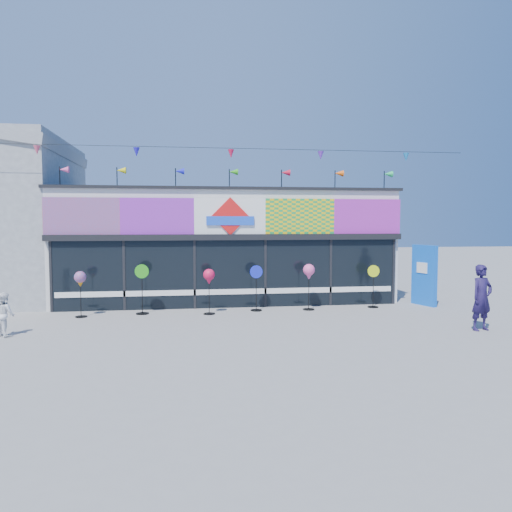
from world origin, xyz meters
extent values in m
plane|color=gray|center=(0.00, 0.00, 0.00)|extent=(80.00, 80.00, 0.00)
cube|color=silver|center=(0.00, 6.00, 2.00)|extent=(12.00, 5.00, 4.00)
cube|color=black|center=(0.00, 3.44, 1.15)|extent=(11.60, 0.12, 2.30)
cube|color=black|center=(0.00, 3.40, 2.40)|extent=(12.00, 0.30, 0.20)
cube|color=white|center=(0.00, 3.41, 0.55)|extent=(11.40, 0.10, 0.18)
cube|color=black|center=(0.00, 6.00, 4.05)|extent=(12.20, 5.20, 0.10)
cube|color=black|center=(-5.80, 3.43, 1.15)|extent=(0.08, 0.14, 2.30)
cube|color=black|center=(-3.50, 3.43, 1.15)|extent=(0.08, 0.14, 2.30)
cube|color=black|center=(-1.20, 3.43, 1.15)|extent=(0.08, 0.14, 2.30)
cube|color=black|center=(1.20, 3.43, 1.15)|extent=(0.08, 0.14, 2.30)
cube|color=black|center=(3.50, 3.43, 1.15)|extent=(0.08, 0.14, 2.30)
cube|color=black|center=(5.80, 3.43, 1.15)|extent=(0.08, 0.14, 2.30)
cube|color=red|center=(-4.80, 3.42, 3.10)|extent=(2.40, 0.08, 1.20)
cube|color=purple|center=(-2.40, 3.42, 3.10)|extent=(2.40, 0.08, 1.20)
cube|color=white|center=(0.00, 3.42, 3.10)|extent=(2.40, 0.08, 1.20)
cube|color=yellow|center=(2.40, 3.42, 3.10)|extent=(2.40, 0.08, 1.20)
cube|color=#AF25AF|center=(4.80, 3.42, 3.10)|extent=(2.40, 0.08, 1.20)
cube|color=red|center=(0.00, 3.36, 3.10)|extent=(1.27, 0.06, 1.27)
cube|color=blue|center=(0.00, 3.34, 2.95)|extent=(1.60, 0.05, 0.30)
cube|color=#E11557|center=(-4.03, 3.48, 1.02)|extent=(0.78, 0.03, 0.78)
cube|color=#D61443|center=(-2.69, 3.48, 1.23)|extent=(0.92, 0.03, 0.92)
cube|color=#D04559|center=(-1.34, 3.48, 1.49)|extent=(0.78, 0.03, 0.78)
cube|color=red|center=(0.00, 3.48, 0.96)|extent=(0.92, 0.03, 0.92)
cube|color=orange|center=(1.34, 3.48, 1.18)|extent=(0.78, 0.03, 0.78)
cube|color=red|center=(2.69, 3.48, 1.46)|extent=(0.92, 0.03, 0.92)
cube|color=#1B19D4|center=(4.03, 3.48, 1.06)|extent=(0.78, 0.03, 0.78)
cylinder|color=black|center=(-5.50, 3.65, 4.35)|extent=(0.03, 0.03, 0.70)
cone|color=#F4519E|center=(-5.36, 3.65, 4.60)|extent=(0.30, 0.22, 0.22)
cylinder|color=black|center=(-3.70, 3.65, 4.35)|extent=(0.03, 0.03, 0.70)
cone|color=yellow|center=(-3.56, 3.65, 4.60)|extent=(0.30, 0.22, 0.22)
cylinder|color=black|center=(-1.80, 3.65, 4.35)|extent=(0.03, 0.03, 0.70)
cone|color=#181CD2|center=(-1.66, 3.65, 4.60)|extent=(0.30, 0.22, 0.22)
cylinder|color=black|center=(0.00, 3.65, 4.35)|extent=(0.03, 0.03, 0.70)
cone|color=green|center=(0.14, 3.65, 4.60)|extent=(0.30, 0.22, 0.22)
cylinder|color=black|center=(1.80, 3.65, 4.35)|extent=(0.03, 0.03, 0.70)
cone|color=red|center=(1.94, 3.65, 4.60)|extent=(0.30, 0.22, 0.22)
cylinder|color=black|center=(3.70, 3.65, 4.35)|extent=(0.03, 0.03, 0.70)
cone|color=#FF5C0D|center=(3.84, 3.65, 4.60)|extent=(0.30, 0.22, 0.22)
cylinder|color=black|center=(5.50, 3.65, 4.35)|extent=(0.03, 0.03, 0.70)
cone|color=#1BB558|center=(5.64, 3.65, 4.60)|extent=(0.30, 0.22, 0.22)
cylinder|color=black|center=(0.00, 3.00, 5.30)|extent=(16.00, 0.01, 0.01)
cone|color=#EB4E6C|center=(-6.00, 3.00, 5.12)|extent=(0.20, 0.20, 0.28)
cone|color=#2218CF|center=(-3.00, 3.00, 5.12)|extent=(0.20, 0.20, 0.28)
cone|color=red|center=(0.00, 3.00, 5.12)|extent=(0.20, 0.20, 0.28)
cone|color=purple|center=(3.00, 3.00, 5.12)|extent=(0.20, 0.20, 0.28)
cone|color=#1783C9|center=(6.00, 3.00, 5.12)|extent=(0.20, 0.20, 0.28)
cube|color=blue|center=(6.75, 2.97, 1.05)|extent=(0.49, 1.05, 2.11)
cube|color=white|center=(6.66, 2.97, 1.32)|extent=(0.19, 0.46, 0.37)
cylinder|color=black|center=(-4.68, 2.37, 0.01)|extent=(0.36, 0.36, 0.03)
cylinder|color=black|center=(-4.68, 2.37, 0.61)|extent=(0.02, 0.02, 1.16)
sphere|color=orange|center=(-4.68, 2.37, 1.23)|extent=(0.36, 0.36, 0.36)
cone|color=orange|center=(-4.68, 2.37, 1.01)|extent=(0.18, 0.18, 0.16)
cylinder|color=black|center=(-2.86, 2.63, 0.02)|extent=(0.40, 0.40, 0.03)
cylinder|color=black|center=(-2.86, 2.63, 0.68)|extent=(0.02, 0.02, 1.31)
cylinder|color=#269516|center=(-2.86, 2.63, 1.36)|extent=(0.44, 0.10, 0.44)
cylinder|color=black|center=(-0.77, 2.31, 0.01)|extent=(0.36, 0.36, 0.03)
cylinder|color=black|center=(-0.77, 2.31, 0.62)|extent=(0.02, 0.02, 1.19)
sphere|color=#D71443|center=(-0.77, 2.31, 1.26)|extent=(0.36, 0.36, 0.36)
cone|color=#D71443|center=(-0.77, 2.31, 1.03)|extent=(0.18, 0.18, 0.16)
cylinder|color=black|center=(0.79, 2.71, 0.01)|extent=(0.38, 0.38, 0.03)
cylinder|color=black|center=(0.79, 2.71, 0.65)|extent=(0.02, 0.02, 1.24)
cylinder|color=#1827D1|center=(0.79, 2.71, 1.28)|extent=(0.42, 0.09, 0.42)
cylinder|color=black|center=(2.54, 2.64, 0.01)|extent=(0.39, 0.39, 0.03)
cylinder|color=black|center=(2.54, 2.64, 0.66)|extent=(0.02, 0.02, 1.26)
sphere|color=#EC4E9A|center=(2.54, 2.64, 1.33)|extent=(0.39, 0.39, 0.39)
cone|color=#EC4E9A|center=(2.54, 2.64, 1.09)|extent=(0.19, 0.19, 0.17)
cylinder|color=black|center=(4.82, 2.78, 0.01)|extent=(0.37, 0.37, 0.03)
cylinder|color=black|center=(4.82, 2.78, 0.63)|extent=(0.02, 0.02, 1.20)
cylinder|color=#CEE513|center=(4.82, 2.78, 1.24)|extent=(0.41, 0.05, 0.41)
imported|color=#1C133E|center=(6.38, -1.05, 0.89)|extent=(0.73, 0.57, 1.77)
imported|color=white|center=(-6.09, 0.05, 0.56)|extent=(0.61, 0.60, 1.12)
camera|label=1|loc=(-1.48, -13.33, 2.93)|focal=35.00mm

